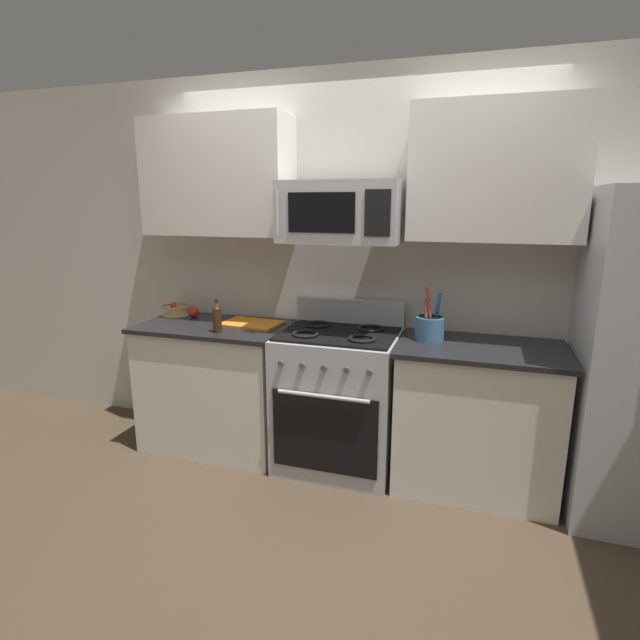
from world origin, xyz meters
TOP-DOWN VIEW (x-y plane):
  - ground_plane at (0.00, 0.00)m, footprint 16.00×16.00m
  - wall_back at (0.00, 1.06)m, footprint 8.00×0.10m
  - counter_left at (-0.91, 0.68)m, footprint 1.04×0.63m
  - range_oven at (-0.00, 0.68)m, footprint 0.76×0.67m
  - counter_right at (0.88, 0.68)m, footprint 0.98×0.63m
  - microwave at (-0.00, 0.70)m, footprint 0.74×0.44m
  - upper_cabinets_left at (-0.92, 0.84)m, footprint 1.03×0.34m
  - upper_cabinets_right at (0.89, 0.84)m, footprint 0.97×0.34m
  - utensil_crock at (0.57, 0.74)m, footprint 0.18×0.18m
  - fruit_basket at (-1.33, 0.86)m, footprint 0.22×0.22m
  - apple_loose at (-1.16, 0.83)m, footprint 0.08×0.08m
  - cutting_board at (-0.65, 0.75)m, footprint 0.42×0.31m
  - bottle_soy at (-0.78, 0.49)m, footprint 0.06×0.06m

SIDE VIEW (x-z plane):
  - ground_plane at x=0.00m, z-range 0.00..0.00m
  - counter_left at x=-0.91m, z-range 0.00..0.91m
  - counter_right at x=0.88m, z-range 0.00..0.91m
  - range_oven at x=0.00m, z-range -0.07..1.02m
  - cutting_board at x=-0.65m, z-range 0.91..0.93m
  - apple_loose at x=-1.16m, z-range 0.91..0.99m
  - fruit_basket at x=-1.33m, z-range 0.91..1.00m
  - utensil_crock at x=0.57m, z-range 0.82..1.16m
  - bottle_soy at x=-0.78m, z-range 0.90..1.12m
  - wall_back at x=0.00m, z-range 0.00..2.60m
  - microwave at x=0.00m, z-range 1.50..1.87m
  - upper_cabinets_left at x=-0.92m, z-range 1.52..2.30m
  - upper_cabinets_right at x=0.89m, z-range 1.52..2.30m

